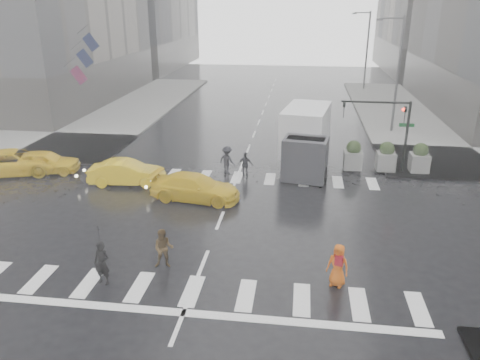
# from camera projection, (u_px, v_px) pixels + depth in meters

# --- Properties ---
(ground) EXTENTS (120.00, 120.00, 0.00)m
(ground) POSITION_uv_depth(u_px,v_px,m) (220.00, 220.00, 22.71)
(ground) COLOR black
(ground) RESTS_ON ground
(sidewalk_nw) EXTENTS (35.00, 35.00, 0.15)m
(sidewalk_nw) POSITION_uv_depth(u_px,v_px,m) (37.00, 121.00, 41.29)
(sidewalk_nw) COLOR gray
(sidewalk_nw) RESTS_ON ground
(road_markings) EXTENTS (18.00, 48.00, 0.01)m
(road_markings) POSITION_uv_depth(u_px,v_px,m) (220.00, 220.00, 22.71)
(road_markings) COLOR silver
(road_markings) RESTS_ON ground
(traffic_signal_pole) EXTENTS (4.45, 0.42, 4.50)m
(traffic_signal_pole) POSITION_uv_depth(u_px,v_px,m) (391.00, 122.00, 27.87)
(traffic_signal_pole) COLOR black
(traffic_signal_pole) RESTS_ON ground
(street_lamp_near) EXTENTS (2.15, 0.22, 9.00)m
(street_lamp_near) POSITION_uv_depth(u_px,v_px,m) (397.00, 71.00, 36.28)
(street_lamp_near) COLOR #59595B
(street_lamp_near) RESTS_ON ground
(street_lamp_far) EXTENTS (2.15, 0.22, 9.00)m
(street_lamp_far) POSITION_uv_depth(u_px,v_px,m) (366.00, 47.00, 54.81)
(street_lamp_far) COLOR #59595B
(street_lamp_far) RESTS_ON ground
(planter_west) EXTENTS (1.10, 1.10, 1.80)m
(planter_west) POSITION_uv_depth(u_px,v_px,m) (353.00, 156.00, 29.09)
(planter_west) COLOR gray
(planter_west) RESTS_ON ground
(planter_mid) EXTENTS (1.10, 1.10, 1.80)m
(planter_mid) POSITION_uv_depth(u_px,v_px,m) (386.00, 157.00, 28.85)
(planter_mid) COLOR gray
(planter_mid) RESTS_ON ground
(planter_east) EXTENTS (1.10, 1.10, 1.80)m
(planter_east) POSITION_uv_depth(u_px,v_px,m) (420.00, 158.00, 28.60)
(planter_east) COLOR gray
(planter_east) RESTS_ON ground
(flag_cluster) EXTENTS (2.87, 3.06, 4.69)m
(flag_cluster) POSITION_uv_depth(u_px,v_px,m) (81.00, 56.00, 39.69)
(flag_cluster) COLOR #59595B
(flag_cluster) RESTS_ON ground
(pedestrian_black) EXTENTS (1.10, 1.12, 2.43)m
(pedestrian_black) POSITION_uv_depth(u_px,v_px,m) (100.00, 246.00, 17.08)
(pedestrian_black) COLOR black
(pedestrian_black) RESTS_ON ground
(pedestrian_brown) EXTENTS (0.88, 0.74, 1.64)m
(pedestrian_brown) POSITION_uv_depth(u_px,v_px,m) (164.00, 249.00, 18.45)
(pedestrian_brown) COLOR #3F2D16
(pedestrian_brown) RESTS_ON ground
(pedestrian_orange) EXTENTS (0.96, 0.80, 1.68)m
(pedestrian_orange) POSITION_uv_depth(u_px,v_px,m) (338.00, 265.00, 17.23)
(pedestrian_orange) COLOR #C6510E
(pedestrian_orange) RESTS_ON ground
(pedestrian_far_a) EXTENTS (0.93, 0.62, 1.50)m
(pedestrian_far_a) POSITION_uv_depth(u_px,v_px,m) (245.00, 164.00, 28.21)
(pedestrian_far_a) COLOR black
(pedestrian_far_a) RESTS_ON ground
(pedestrian_far_b) EXTENTS (1.29, 1.08, 1.75)m
(pedestrian_far_b) POSITION_uv_depth(u_px,v_px,m) (227.00, 160.00, 28.58)
(pedestrian_far_b) COLOR black
(pedestrian_far_b) RESTS_ON ground
(taxi_front) EXTENTS (4.38, 2.31, 1.42)m
(taxi_front) POSITION_uv_depth(u_px,v_px,m) (45.00, 162.00, 28.82)
(taxi_front) COLOR yellow
(taxi_front) RESTS_ON ground
(taxi_mid) EXTENTS (4.44, 1.95, 1.42)m
(taxi_mid) POSITION_uv_depth(u_px,v_px,m) (127.00, 173.00, 26.99)
(taxi_mid) COLOR yellow
(taxi_mid) RESTS_ON ground
(taxi_rear) EXTENTS (4.44, 2.43, 1.39)m
(taxi_rear) POSITION_uv_depth(u_px,v_px,m) (195.00, 187.00, 24.87)
(taxi_rear) COLOR yellow
(taxi_rear) RESTS_ON ground
(taxi_far) EXTENTS (5.36, 3.88, 1.51)m
(taxi_far) POSITION_uv_depth(u_px,v_px,m) (15.00, 162.00, 28.62)
(taxi_far) COLOR yellow
(taxi_far) RESTS_ON ground
(box_truck) EXTENTS (2.60, 6.92, 3.68)m
(box_truck) POSITION_uv_depth(u_px,v_px,m) (306.00, 137.00, 29.42)
(box_truck) COLOR silver
(box_truck) RESTS_ON ground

